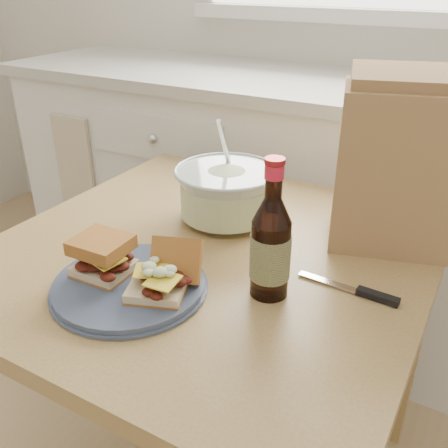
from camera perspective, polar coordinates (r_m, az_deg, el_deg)
The scene contains 9 objects.
cabinet_run at distance 1.91m, azimuth 10.40°, elevation 1.85°, with size 2.50×0.64×0.94m.
dining_table at distance 1.12m, azimuth -1.51°, elevation -7.58°, with size 0.90×0.90×0.74m.
plate at distance 0.95m, azimuth -10.76°, elevation -6.92°, with size 0.28×0.28×0.02m, color #414E69.
sandwich_left at distance 0.96m, azimuth -13.71°, elevation -3.53°, with size 0.10×0.09×0.07m.
sandwich_right at distance 0.90m, azimuth -6.95°, elevation -5.77°, with size 0.12×0.16×0.08m.
coleslaw_bowl at distance 1.16m, azimuth 0.30°, elevation 3.36°, with size 0.24×0.24×0.24m.
beer_bottle at distance 0.88m, azimuth 5.35°, elevation -2.54°, with size 0.07×0.07×0.26m.
knife at distance 0.95m, azimuth 15.77°, elevation -7.56°, with size 0.19×0.03×0.01m.
paper_bag at distance 1.08m, azimuth 19.50°, elevation 5.87°, with size 0.25×0.17×0.33m, color #A1724E.
Camera 1 is at (0.53, 0.05, 1.27)m, focal length 40.00 mm.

